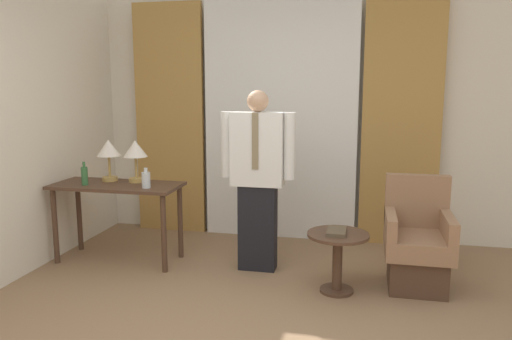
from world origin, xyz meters
TOP-DOWN VIEW (x-y plane):
  - wall_back at (0.00, 2.92)m, footprint 10.00×0.06m
  - curtain_sheer_center at (0.00, 2.79)m, footprint 1.66×0.06m
  - curtain_drape_left at (-1.27, 2.79)m, footprint 0.80×0.06m
  - curtain_drape_right at (1.27, 2.79)m, footprint 0.80×0.06m
  - desk at (-1.38, 1.70)m, footprint 1.22×0.53m
  - table_lamp_left at (-1.52, 1.84)m, footprint 0.23×0.23m
  - table_lamp_right at (-1.24, 1.84)m, footprint 0.23×0.23m
  - bottle_near_edge at (-1.65, 1.59)m, footprint 0.06×0.06m
  - bottle_by_lamp at (-1.03, 1.59)m, footprint 0.08×0.08m
  - person at (-0.02, 1.77)m, footprint 0.67×0.22m
  - armchair at (1.37, 1.66)m, footprint 0.54×0.61m
  - side_table at (0.72, 1.39)m, footprint 0.50×0.50m
  - book at (0.71, 1.39)m, footprint 0.15×0.25m

SIDE VIEW (x-z plane):
  - side_table at x=0.72m, z-range 0.09..0.59m
  - armchair at x=1.37m, z-range -0.11..0.81m
  - book at x=0.71m, z-range 0.50..0.53m
  - desk at x=-1.38m, z-range 0.26..1.01m
  - bottle_by_lamp at x=-1.03m, z-range 0.74..0.93m
  - bottle_near_edge at x=-1.65m, z-range 0.74..0.96m
  - person at x=-0.02m, z-range 0.06..1.70m
  - table_lamp_left at x=-1.52m, z-range 0.85..1.25m
  - table_lamp_right at x=-1.24m, z-range 0.85..1.25m
  - curtain_sheer_center at x=0.00m, z-range 0.00..2.58m
  - curtain_drape_left at x=-1.27m, z-range 0.00..2.58m
  - curtain_drape_right at x=1.27m, z-range 0.00..2.58m
  - wall_back at x=0.00m, z-range 0.00..2.70m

